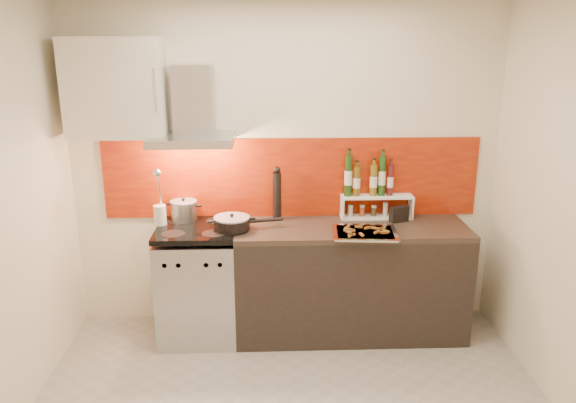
{
  "coord_description": "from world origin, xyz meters",
  "views": [
    {
      "loc": [
        -0.15,
        -2.98,
        2.31
      ],
      "look_at": [
        0.0,
        0.95,
        1.15
      ],
      "focal_mm": 35.0,
      "sensor_mm": 36.0,
      "label": 1
    }
  ],
  "objects_px": {
    "range_stove": "(199,284)",
    "counter": "(350,280)",
    "stock_pot": "(184,210)",
    "saute_pan": "(233,223)",
    "baking_tray": "(365,233)",
    "pepper_mill": "(277,194)"
  },
  "relations": [
    {
      "from": "baking_tray",
      "to": "pepper_mill",
      "type": "bearing_deg",
      "value": 148.76
    },
    {
      "from": "stock_pot",
      "to": "baking_tray",
      "type": "distance_m",
      "value": 1.43
    },
    {
      "from": "pepper_mill",
      "to": "baking_tray",
      "type": "distance_m",
      "value": 0.77
    },
    {
      "from": "counter",
      "to": "pepper_mill",
      "type": "distance_m",
      "value": 0.9
    },
    {
      "from": "baking_tray",
      "to": "stock_pot",
      "type": "bearing_deg",
      "value": 164.55
    },
    {
      "from": "stock_pot",
      "to": "pepper_mill",
      "type": "relative_size",
      "value": 0.48
    },
    {
      "from": "saute_pan",
      "to": "baking_tray",
      "type": "bearing_deg",
      "value": -8.04
    },
    {
      "from": "range_stove",
      "to": "pepper_mill",
      "type": "height_order",
      "value": "pepper_mill"
    },
    {
      "from": "range_stove",
      "to": "counter",
      "type": "relative_size",
      "value": 0.51
    },
    {
      "from": "counter",
      "to": "baking_tray",
      "type": "relative_size",
      "value": 3.61
    },
    {
      "from": "range_stove",
      "to": "baking_tray",
      "type": "relative_size",
      "value": 1.82
    },
    {
      "from": "range_stove",
      "to": "pepper_mill",
      "type": "xyz_separation_m",
      "value": [
        0.63,
        0.2,
        0.67
      ]
    },
    {
      "from": "pepper_mill",
      "to": "baking_tray",
      "type": "xyz_separation_m",
      "value": [
        0.64,
        -0.39,
        -0.19
      ]
    },
    {
      "from": "stock_pot",
      "to": "saute_pan",
      "type": "bearing_deg",
      "value": -31.24
    },
    {
      "from": "counter",
      "to": "range_stove",
      "type": "bearing_deg",
      "value": -179.77
    },
    {
      "from": "baking_tray",
      "to": "saute_pan",
      "type": "bearing_deg",
      "value": 171.96
    },
    {
      "from": "counter",
      "to": "stock_pot",
      "type": "bearing_deg",
      "value": 171.94
    },
    {
      "from": "saute_pan",
      "to": "range_stove",
      "type": "bearing_deg",
      "value": 169.69
    },
    {
      "from": "counter",
      "to": "baking_tray",
      "type": "xyz_separation_m",
      "value": [
        0.07,
        -0.2,
        0.47
      ]
    },
    {
      "from": "range_stove",
      "to": "saute_pan",
      "type": "relative_size",
      "value": 1.74
    },
    {
      "from": "range_stove",
      "to": "stock_pot",
      "type": "height_order",
      "value": "stock_pot"
    },
    {
      "from": "stock_pot",
      "to": "saute_pan",
      "type": "height_order",
      "value": "stock_pot"
    }
  ]
}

